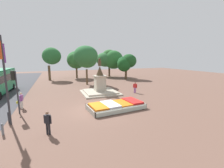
{
  "coord_description": "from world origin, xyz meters",
  "views": [
    {
      "loc": [
        -3.3,
        -13.36,
        4.91
      ],
      "look_at": [
        3.34,
        3.67,
        1.7
      ],
      "focal_mm": 24.0,
      "sensor_mm": 36.0,
      "label": 1
    }
  ],
  "objects_px": {
    "statue_monument": "(100,87)",
    "pedestrian_near_planter": "(21,100)",
    "kerb_bollard_mid_a": "(2,129)",
    "kerb_bollard_north": "(19,103)",
    "pedestrian_crossing_plaza": "(48,121)",
    "traffic_light_mid_block": "(15,85)",
    "kerb_bollard_mid_b": "(9,117)",
    "banner_pole": "(5,77)",
    "pedestrian_with_handbag": "(135,87)",
    "flower_planter": "(117,106)"
  },
  "relations": [
    {
      "from": "flower_planter",
      "to": "statue_monument",
      "type": "relative_size",
      "value": 1.15
    },
    {
      "from": "pedestrian_near_planter",
      "to": "kerb_bollard_mid_a",
      "type": "relative_size",
      "value": 2.03
    },
    {
      "from": "traffic_light_mid_block",
      "to": "kerb_bollard_mid_a",
      "type": "height_order",
      "value": "traffic_light_mid_block"
    },
    {
      "from": "kerb_bollard_mid_b",
      "to": "traffic_light_mid_block",
      "type": "bearing_deg",
      "value": 83.94
    },
    {
      "from": "flower_planter",
      "to": "pedestrian_crossing_plaza",
      "type": "xyz_separation_m",
      "value": [
        -6.05,
        -2.95,
        0.61
      ]
    },
    {
      "from": "banner_pole",
      "to": "kerb_bollard_mid_a",
      "type": "relative_size",
      "value": 8.22
    },
    {
      "from": "traffic_light_mid_block",
      "to": "kerb_bollard_mid_a",
      "type": "relative_size",
      "value": 4.89
    },
    {
      "from": "statue_monument",
      "to": "kerb_bollard_north",
      "type": "height_order",
      "value": "statue_monument"
    },
    {
      "from": "traffic_light_mid_block",
      "to": "banner_pole",
      "type": "xyz_separation_m",
      "value": [
        -0.04,
        -2.36,
        0.95
      ]
    },
    {
      "from": "flower_planter",
      "to": "kerb_bollard_mid_b",
      "type": "height_order",
      "value": "kerb_bollard_mid_b"
    },
    {
      "from": "pedestrian_near_planter",
      "to": "kerb_bollard_north",
      "type": "relative_size",
      "value": 1.84
    },
    {
      "from": "kerb_bollard_mid_b",
      "to": "banner_pole",
      "type": "bearing_deg",
      "value": -62.46
    },
    {
      "from": "kerb_bollard_north",
      "to": "pedestrian_with_handbag",
      "type": "bearing_deg",
      "value": 5.84
    },
    {
      "from": "kerb_bollard_mid_b",
      "to": "kerb_bollard_north",
      "type": "relative_size",
      "value": 1.07
    },
    {
      "from": "kerb_bollard_mid_a",
      "to": "flower_planter",
      "type": "bearing_deg",
      "value": 12.43
    },
    {
      "from": "pedestrian_near_planter",
      "to": "kerb_bollard_north",
      "type": "bearing_deg",
      "value": 128.24
    },
    {
      "from": "kerb_bollard_north",
      "to": "kerb_bollard_mid_b",
      "type": "bearing_deg",
      "value": -89.9
    },
    {
      "from": "pedestrian_crossing_plaza",
      "to": "kerb_bollard_mid_b",
      "type": "height_order",
      "value": "pedestrian_crossing_plaza"
    },
    {
      "from": "statue_monument",
      "to": "pedestrian_crossing_plaza",
      "type": "distance_m",
      "value": 11.69
    },
    {
      "from": "statue_monument",
      "to": "banner_pole",
      "type": "distance_m",
      "value": 11.89
    },
    {
      "from": "banner_pole",
      "to": "kerb_bollard_mid_a",
      "type": "height_order",
      "value": "banner_pole"
    },
    {
      "from": "traffic_light_mid_block",
      "to": "kerb_bollard_mid_b",
      "type": "distance_m",
      "value": 2.96
    },
    {
      "from": "kerb_bollard_north",
      "to": "kerb_bollard_mid_a",
      "type": "bearing_deg",
      "value": -89.24
    },
    {
      "from": "banner_pole",
      "to": "pedestrian_crossing_plaza",
      "type": "distance_m",
      "value": 4.55
    },
    {
      "from": "pedestrian_near_planter",
      "to": "kerb_bollard_north",
      "type": "height_order",
      "value": "pedestrian_near_planter"
    },
    {
      "from": "traffic_light_mid_block",
      "to": "kerb_bollard_mid_a",
      "type": "distance_m",
      "value": 4.48
    },
    {
      "from": "traffic_light_mid_block",
      "to": "pedestrian_near_planter",
      "type": "height_order",
      "value": "traffic_light_mid_block"
    },
    {
      "from": "banner_pole",
      "to": "pedestrian_crossing_plaza",
      "type": "bearing_deg",
      "value": -43.96
    },
    {
      "from": "pedestrian_crossing_plaza",
      "to": "pedestrian_near_planter",
      "type": "bearing_deg",
      "value": 111.66
    },
    {
      "from": "pedestrian_near_planter",
      "to": "kerb_bollard_mid_a",
      "type": "height_order",
      "value": "pedestrian_near_planter"
    },
    {
      "from": "pedestrian_near_planter",
      "to": "kerb_bollard_north",
      "type": "distance_m",
      "value": 0.64
    },
    {
      "from": "pedestrian_crossing_plaza",
      "to": "kerb_bollard_north",
      "type": "height_order",
      "value": "pedestrian_crossing_plaza"
    },
    {
      "from": "statue_monument",
      "to": "pedestrian_with_handbag",
      "type": "xyz_separation_m",
      "value": [
        4.68,
        -1.58,
        -0.06
      ]
    },
    {
      "from": "kerb_bollard_mid_b",
      "to": "statue_monument",
      "type": "bearing_deg",
      "value": 36.66
    },
    {
      "from": "pedestrian_with_handbag",
      "to": "kerb_bollard_mid_b",
      "type": "relative_size",
      "value": 1.67
    },
    {
      "from": "statue_monument",
      "to": "kerb_bollard_north",
      "type": "relative_size",
      "value": 5.69
    },
    {
      "from": "pedestrian_near_planter",
      "to": "pedestrian_crossing_plaza",
      "type": "distance_m",
      "value": 6.88
    },
    {
      "from": "flower_planter",
      "to": "pedestrian_with_handbag",
      "type": "bearing_deg",
      "value": 45.95
    },
    {
      "from": "kerb_bollard_mid_b",
      "to": "pedestrian_near_planter",
      "type": "bearing_deg",
      "value": 85.5
    },
    {
      "from": "flower_planter",
      "to": "pedestrian_with_handbag",
      "type": "relative_size",
      "value": 3.66
    },
    {
      "from": "flower_planter",
      "to": "kerb_bollard_mid_a",
      "type": "height_order",
      "value": "kerb_bollard_mid_a"
    },
    {
      "from": "statue_monument",
      "to": "banner_pole",
      "type": "xyz_separation_m",
      "value": [
        -9.08,
        -7.21,
        2.64
      ]
    },
    {
      "from": "kerb_bollard_mid_a",
      "to": "kerb_bollard_north",
      "type": "distance_m",
      "value": 5.74
    },
    {
      "from": "pedestrian_with_handbag",
      "to": "kerb_bollard_mid_b",
      "type": "bearing_deg",
      "value": -159.16
    },
    {
      "from": "banner_pole",
      "to": "kerb_bollard_mid_a",
      "type": "xyz_separation_m",
      "value": [
        -0.1,
        -1.54,
        -3.16
      ]
    },
    {
      "from": "statue_monument",
      "to": "flower_planter",
      "type": "bearing_deg",
      "value": -93.19
    },
    {
      "from": "statue_monument",
      "to": "pedestrian_with_handbag",
      "type": "distance_m",
      "value": 4.94
    },
    {
      "from": "pedestrian_crossing_plaza",
      "to": "flower_planter",
      "type": "bearing_deg",
      "value": 26.01
    },
    {
      "from": "pedestrian_crossing_plaza",
      "to": "kerb_bollard_mid_a",
      "type": "xyz_separation_m",
      "value": [
        -2.75,
        1.01,
        -0.48
      ]
    },
    {
      "from": "statue_monument",
      "to": "pedestrian_near_planter",
      "type": "bearing_deg",
      "value": -159.42
    }
  ]
}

